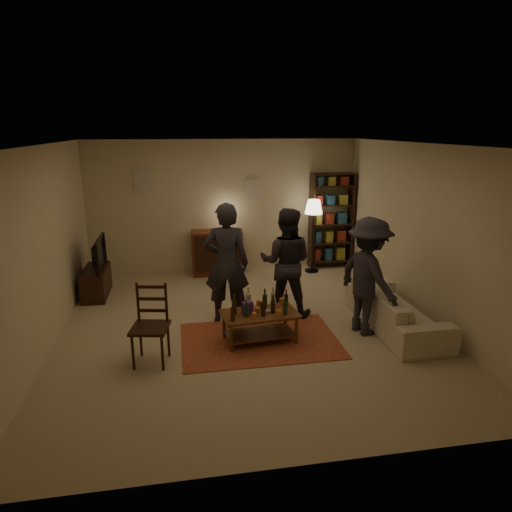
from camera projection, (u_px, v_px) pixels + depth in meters
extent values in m
plane|color=#C6B793|center=(247.00, 327.00, 6.93)|extent=(6.00, 6.00, 0.00)
plane|color=beige|center=(224.00, 206.00, 9.40)|extent=(5.50, 0.00, 5.50)
plane|color=beige|center=(44.00, 249.00, 6.10)|extent=(0.00, 6.00, 6.00)
plane|color=beige|center=(423.00, 233.00, 7.02)|extent=(0.00, 6.00, 6.00)
plane|color=beige|center=(302.00, 328.00, 3.72)|extent=(5.50, 0.00, 5.50)
plane|color=white|center=(246.00, 144.00, 6.19)|extent=(6.00, 6.00, 0.00)
cube|color=beige|center=(143.00, 181.00, 8.97)|extent=(0.35, 0.03, 0.45)
cube|color=beige|center=(253.00, 189.00, 9.39)|extent=(0.30, 0.03, 0.40)
cube|color=maroon|center=(260.00, 340.00, 6.48)|extent=(2.20, 1.50, 0.01)
cube|color=brown|center=(260.00, 314.00, 6.37)|extent=(1.11, 0.68, 0.04)
cube|color=brown|center=(260.00, 333.00, 6.45)|extent=(1.00, 0.57, 0.02)
cylinder|color=brown|center=(231.00, 339.00, 6.10)|extent=(0.05, 0.05, 0.39)
cylinder|color=brown|center=(296.00, 331.00, 6.34)|extent=(0.05, 0.05, 0.39)
cylinder|color=brown|center=(224.00, 325.00, 6.52)|extent=(0.05, 0.05, 0.39)
cylinder|color=brown|center=(285.00, 318.00, 6.76)|extent=(0.05, 0.05, 0.39)
cylinder|color=#BF702C|center=(232.00, 312.00, 6.25)|extent=(0.07, 0.07, 0.10)
cylinder|color=#BF702C|center=(254.00, 316.00, 6.14)|extent=(0.07, 0.07, 0.09)
cylinder|color=#BF702C|center=(259.00, 304.00, 6.53)|extent=(0.07, 0.07, 0.11)
cylinder|color=#BF702C|center=(279.00, 313.00, 6.22)|extent=(0.07, 0.07, 0.09)
cylinder|color=#BF702C|center=(282.00, 301.00, 6.64)|extent=(0.07, 0.07, 0.10)
cylinder|color=#BF702C|center=(258.00, 310.00, 6.34)|extent=(0.06, 0.06, 0.08)
cube|color=#623491|center=(247.00, 307.00, 6.31)|extent=(0.16, 0.14, 0.18)
cylinder|color=gray|center=(268.00, 311.00, 6.38)|extent=(0.12, 0.12, 0.03)
cube|color=black|center=(150.00, 328.00, 5.75)|extent=(0.53, 0.53, 0.04)
cylinder|color=black|center=(133.00, 353.00, 5.65)|extent=(0.04, 0.04, 0.47)
cylinder|color=black|center=(162.00, 353.00, 5.64)|extent=(0.04, 0.04, 0.47)
cylinder|color=black|center=(141.00, 339.00, 6.00)|extent=(0.04, 0.04, 0.47)
cylinder|color=black|center=(168.00, 340.00, 5.99)|extent=(0.04, 0.04, 0.47)
cube|color=black|center=(152.00, 301.00, 5.85)|extent=(0.37, 0.10, 0.54)
cube|color=black|center=(96.00, 282.00, 8.16)|extent=(0.40, 1.00, 0.50)
imported|color=black|center=(95.00, 254.00, 8.02)|extent=(0.13, 0.97, 0.56)
cube|color=maroon|center=(217.00, 252.00, 9.35)|extent=(1.00, 0.48, 0.90)
cube|color=black|center=(218.00, 267.00, 9.18)|extent=(0.92, 0.02, 0.22)
cube|color=black|center=(218.00, 254.00, 9.11)|extent=(0.92, 0.02, 0.22)
cube|color=black|center=(218.00, 242.00, 9.04)|extent=(0.92, 0.02, 0.22)
cylinder|color=black|center=(228.00, 230.00, 9.26)|extent=(0.12, 0.12, 0.04)
cylinder|color=black|center=(228.00, 223.00, 9.23)|extent=(0.02, 0.02, 0.22)
cone|color=#FFE5B2|center=(228.00, 213.00, 9.17)|extent=(0.26, 0.26, 0.20)
cube|color=black|center=(312.00, 222.00, 9.59)|extent=(0.04, 0.34, 2.00)
cube|color=black|center=(350.00, 221.00, 9.74)|extent=(0.04, 0.34, 2.00)
cube|color=black|center=(329.00, 260.00, 9.90)|extent=(0.90, 0.34, 0.03)
cube|color=black|center=(330.00, 242.00, 9.79)|extent=(0.90, 0.34, 0.03)
cube|color=black|center=(331.00, 224.00, 9.68)|extent=(0.90, 0.34, 0.03)
cube|color=black|center=(332.00, 205.00, 9.57)|extent=(0.90, 0.34, 0.03)
cube|color=black|center=(333.00, 186.00, 9.46)|extent=(0.90, 0.34, 0.03)
cube|color=black|center=(333.00, 174.00, 9.39)|extent=(0.90, 0.34, 0.03)
cube|color=maroon|center=(316.00, 254.00, 9.81)|extent=(0.12, 0.22, 0.26)
cube|color=#2A587E|center=(327.00, 253.00, 9.85)|extent=(0.15, 0.22, 0.26)
cube|color=#9DA135|center=(339.00, 253.00, 9.89)|extent=(0.18, 0.22, 0.26)
cube|color=#2A587E|center=(317.00, 236.00, 9.70)|extent=(0.12, 0.22, 0.24)
cube|color=#9DA135|center=(328.00, 236.00, 9.74)|extent=(0.15, 0.22, 0.24)
cube|color=maroon|center=(340.00, 235.00, 9.79)|extent=(0.18, 0.22, 0.24)
cube|color=#9DA135|center=(318.00, 218.00, 9.59)|extent=(0.12, 0.22, 0.22)
cube|color=maroon|center=(329.00, 218.00, 9.64)|extent=(0.15, 0.22, 0.22)
cube|color=#2A587E|center=(341.00, 218.00, 9.68)|extent=(0.18, 0.22, 0.22)
cube|color=maroon|center=(318.00, 200.00, 9.49)|extent=(0.12, 0.22, 0.20)
cube|color=#2A587E|center=(330.00, 200.00, 9.53)|extent=(0.15, 0.22, 0.20)
cube|color=#9DA135|center=(342.00, 199.00, 9.57)|extent=(0.18, 0.22, 0.20)
cube|color=#2A587E|center=(319.00, 181.00, 9.38)|extent=(0.12, 0.22, 0.18)
cube|color=#9DA135|center=(331.00, 181.00, 9.42)|extent=(0.15, 0.22, 0.18)
cube|color=maroon|center=(343.00, 181.00, 9.47)|extent=(0.18, 0.22, 0.18)
cylinder|color=black|center=(312.00, 271.00, 9.59)|extent=(0.28, 0.28, 0.03)
cylinder|color=black|center=(313.00, 241.00, 9.41)|extent=(0.03, 0.03, 1.33)
cone|color=#FFE5B2|center=(314.00, 207.00, 9.22)|extent=(0.36, 0.36, 0.28)
imported|color=beige|center=(396.00, 309.00, 6.83)|extent=(0.81, 2.08, 0.61)
imported|color=#28272F|center=(226.00, 263.00, 6.91)|extent=(0.76, 0.57, 1.87)
imported|color=#25242C|center=(286.00, 262.00, 7.20)|extent=(1.02, 0.92, 1.74)
imported|color=#292830|center=(368.00, 277.00, 6.54)|extent=(0.94, 1.25, 1.72)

